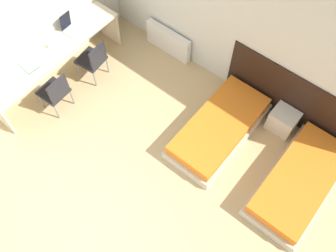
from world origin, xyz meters
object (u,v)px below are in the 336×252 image
(chair_near_laptop, at_px, (93,59))
(laptop, at_px, (71,28))
(bed_near_door, at_px, (299,182))
(chair_near_notebook, at_px, (55,91))
(nightstand, at_px, (283,121))
(bed_near_window, at_px, (219,128))

(chair_near_laptop, xyz_separation_m, laptop, (-0.49, 0.05, 0.37))
(bed_near_door, xyz_separation_m, chair_near_notebook, (-3.85, -1.28, 0.30))
(chair_near_laptop, xyz_separation_m, chair_near_notebook, (0.00, -0.87, 0.00))
(chair_near_laptop, bearing_deg, nightstand, 13.96)
(laptop, bearing_deg, nightstand, 14.79)
(bed_near_door, relative_size, chair_near_laptop, 2.22)
(bed_near_window, distance_m, nightstand, 1.05)
(bed_near_door, height_order, chair_near_laptop, chair_near_laptop)
(chair_near_laptop, relative_size, chair_near_notebook, 1.00)
(bed_near_window, relative_size, bed_near_door, 1.00)
(bed_near_door, xyz_separation_m, laptop, (-4.34, -0.35, 0.67))
(chair_near_laptop, height_order, laptop, laptop)
(bed_near_window, relative_size, chair_near_laptop, 2.22)
(nightstand, bearing_deg, chair_near_notebook, -147.01)
(chair_near_laptop, height_order, chair_near_notebook, same)
(bed_near_window, height_order, chair_near_notebook, chair_near_notebook)
(nightstand, relative_size, chair_near_notebook, 0.50)
(bed_near_door, distance_m, chair_near_notebook, 4.07)
(nightstand, relative_size, laptop, 1.22)
(bed_near_window, relative_size, laptop, 5.39)
(nightstand, distance_m, laptop, 3.83)
(bed_near_door, bearing_deg, chair_near_laptop, -174.04)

